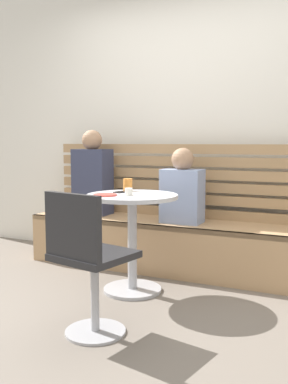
% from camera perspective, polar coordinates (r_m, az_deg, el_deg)
% --- Properties ---
extents(ground, '(8.00, 8.00, 0.00)m').
position_cam_1_polar(ground, '(2.90, -4.79, -16.34)').
color(ground, '#70665B').
extents(back_wall, '(5.20, 0.10, 2.90)m').
position_cam_1_polar(back_wall, '(4.19, 6.43, 10.94)').
color(back_wall, white).
rests_on(back_wall, ground).
extents(booth_bench, '(2.70, 0.52, 0.44)m').
position_cam_1_polar(booth_bench, '(3.87, 4.09, -7.01)').
color(booth_bench, tan).
rests_on(booth_bench, ground).
extents(booth_backrest, '(2.65, 0.04, 0.67)m').
position_cam_1_polar(booth_backrest, '(4.00, 5.40, 1.52)').
color(booth_backrest, '#A68157').
rests_on(booth_backrest, booth_bench).
extents(cafe_table, '(0.68, 0.68, 0.74)m').
position_cam_1_polar(cafe_table, '(3.27, -1.54, -4.16)').
color(cafe_table, '#ADADB2').
rests_on(cafe_table, ground).
extents(white_chair, '(0.47, 0.47, 0.85)m').
position_cam_1_polar(white_chair, '(2.54, -7.49, -8.62)').
color(white_chair, '#ADADB2').
rests_on(white_chair, ground).
extents(person_adult, '(0.34, 0.22, 0.80)m').
position_cam_1_polar(person_adult, '(4.18, -6.73, 2.03)').
color(person_adult, '#333851').
rests_on(person_adult, booth_bench).
extents(person_child_left, '(0.34, 0.22, 0.64)m').
position_cam_1_polar(person_child_left, '(3.72, 5.02, 0.27)').
color(person_child_left, '#8C9EC6').
rests_on(person_child_left, booth_bench).
extents(cup_tumbler_orange, '(0.07, 0.07, 0.10)m').
position_cam_1_polar(cup_tumbler_orange, '(3.45, -2.12, 0.95)').
color(cup_tumbler_orange, orange).
rests_on(cup_tumbler_orange, cafe_table).
extents(cup_espresso_small, '(0.06, 0.06, 0.05)m').
position_cam_1_polar(cup_espresso_small, '(3.17, -2.00, 0.03)').
color(cup_espresso_small, silver).
rests_on(cup_espresso_small, cafe_table).
extents(plate_small, '(0.17, 0.17, 0.01)m').
position_cam_1_polar(plate_small, '(3.17, -5.08, -0.38)').
color(plate_small, '#DB4C42').
rests_on(plate_small, cafe_table).
extents(phone_on_table, '(0.11, 0.15, 0.01)m').
position_cam_1_polar(phone_on_table, '(3.37, -2.81, 0.03)').
color(phone_on_table, black).
rests_on(phone_on_table, cafe_table).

